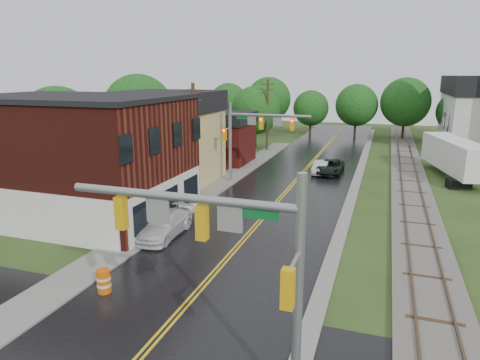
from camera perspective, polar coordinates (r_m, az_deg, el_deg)
The scene contains 20 objects.
main_road at distance 40.65m, azimuth 7.61°, elevation 0.09°, with size 10.00×90.00×0.02m, color black.
curb_right at distance 44.86m, azimuth 15.67°, elevation 1.01°, with size 0.80×70.00×0.12m, color gray.
sidewalk_left at distance 37.71m, azimuth -3.19°, elevation -0.90°, with size 2.40×50.00×0.12m, color gray.
brick_building at distance 31.56m, azimuth -20.97°, elevation 2.96°, with size 14.30×10.30×8.30m.
yellow_house at distance 39.92m, azimuth -9.13°, elevation 4.48°, with size 8.00×7.00×6.40m, color tan.
darkred_building at distance 47.73m, azimuth -2.96°, elevation 4.97°, with size 7.00×6.00×4.40m, color #3F0F0C.
railroad at distance 44.85m, azimuth 21.54°, elevation 0.68°, with size 3.20×80.00×0.30m.
traffic_signal_near at distance 12.43m, azimuth -1.82°, elevation -8.38°, with size 7.34×0.30×7.20m.
traffic_signal_far at distance 37.70m, azimuth 1.73°, elevation 6.82°, with size 7.34×0.43×7.20m.
utility_pole_b at distance 34.29m, azimuth -6.12°, elevation 5.59°, with size 1.80×0.28×9.00m.
utility_pole_c at distance 54.89m, azimuth 3.68°, elevation 8.79°, with size 1.80×0.28×9.00m.
tree_left_a at distance 41.36m, azimuth -22.94°, elevation 6.56°, with size 6.80×6.80×8.67m.
tree_left_b at distance 48.09m, azimuth -13.25°, elevation 8.91°, with size 7.60×7.60×9.69m.
tree_left_c at distance 53.39m, azimuth -4.90°, elevation 8.40°, with size 6.00×6.00×7.65m.
tree_left_e at distance 57.26m, azimuth 2.19°, elevation 9.12°, with size 6.40×6.40×8.16m.
suv_dark at distance 43.18m, azimuth 11.94°, elevation 1.69°, with size 2.32×5.04×1.40m, color black.
sedan_silver at distance 43.12m, azimuth 10.73°, elevation 1.66°, with size 1.38×3.96×1.30m, color silver.
pickup_white at distance 26.60m, azimuth -10.11°, elevation -5.91°, with size 2.05×5.04×1.46m, color silver.
semi_trailer at distance 45.28m, azimuth 26.68°, elevation 2.97°, with size 4.98×11.64×3.64m.
construction_barrel at distance 20.83m, azimuth -17.70°, elevation -12.74°, with size 0.62×0.62×1.11m, color #D55A09.
Camera 1 is at (7.56, -8.74, 9.71)m, focal length 32.00 mm.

